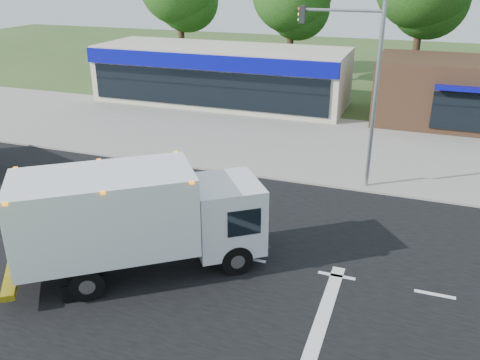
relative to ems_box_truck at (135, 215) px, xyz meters
The scene contains 10 objects.
ground 4.21m from the ems_box_truck, 31.37° to the left, with size 120.00×120.00×0.00m, color #385123.
road_asphalt 4.21m from the ems_box_truck, 31.37° to the left, with size 60.00×14.00×0.02m, color black.
sidewalk 10.78m from the ems_box_truck, 72.74° to the left, with size 60.00×2.40×0.12m, color gray.
parking_apron 16.35m from the ems_box_truck, 78.83° to the left, with size 60.00×9.00×0.02m, color gray.
lane_markings 4.96m from the ems_box_truck, ahead, with size 55.20×7.00×0.01m.
ems_box_truck is the anchor object (origin of this frame).
emergency_worker 1.38m from the ems_box_truck, 123.92° to the left, with size 0.75×0.70×1.83m.
retail_strip_mall 22.62m from the ems_box_truck, 105.01° to the left, with size 18.00×6.20×4.00m.
brown_storefront 24.13m from the ems_box_truck, 65.15° to the left, with size 10.00×6.70×4.00m.
traffic_signal_pole 11.36m from the ems_box_truck, 59.99° to the left, with size 3.51×0.25×8.00m.
Camera 1 is at (4.78, -14.15, 9.25)m, focal length 38.00 mm.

